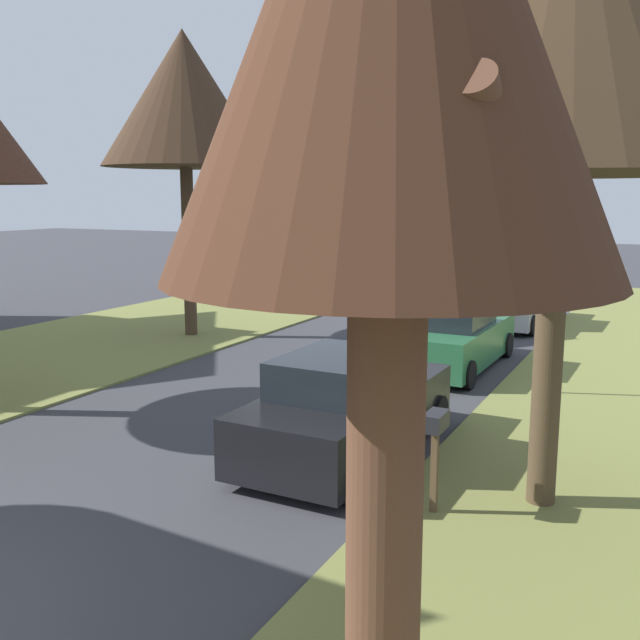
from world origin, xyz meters
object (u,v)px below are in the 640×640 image
(parked_sedan_silver, at_px, (514,301))
(parked_sedan_white, at_px, (544,278))
(street_tree_right_mid_a, at_px, (568,15))
(parked_sedan_black, at_px, (347,408))
(parked_sedan_green, at_px, (452,337))
(curbside_mailbox, at_px, (435,433))
(stop_sign_far, at_px, (550,285))
(street_tree_left_mid_b, at_px, (184,100))
(street_tree_right_near, at_px, (393,6))

(parked_sedan_silver, xyz_separation_m, parked_sedan_white, (-0.20, 6.67, 0.00))
(street_tree_right_mid_a, relative_size, parked_sedan_black, 1.74)
(parked_sedan_green, height_order, curbside_mailbox, parked_sedan_green)
(stop_sign_far, xyz_separation_m, street_tree_left_mid_b, (-9.90, 1.74, 4.22))
(street_tree_right_mid_a, distance_m, street_tree_left_mid_b, 12.84)
(street_tree_right_mid_a, height_order, curbside_mailbox, street_tree_right_mid_a)
(street_tree_left_mid_b, distance_m, parked_sedan_white, 15.70)
(stop_sign_far, bearing_deg, street_tree_left_mid_b, 170.05)
(street_tree_right_mid_a, bearing_deg, street_tree_right_near, -93.40)
(street_tree_right_near, bearing_deg, parked_sedan_silver, 98.88)
(parked_sedan_white, bearing_deg, curbside_mailbox, -84.10)
(street_tree_right_mid_a, relative_size, parked_sedan_green, 1.74)
(street_tree_right_near, relative_size, street_tree_left_mid_b, 0.84)
(parked_sedan_silver, bearing_deg, street_tree_left_mid_b, -142.53)
(parked_sedan_green, bearing_deg, parked_sedan_black, -88.52)
(street_tree_right_near, bearing_deg, street_tree_left_mid_b, 131.62)
(parked_sedan_green, bearing_deg, stop_sign_far, -30.79)
(stop_sign_far, relative_size, parked_sedan_green, 0.67)
(parked_sedan_black, xyz_separation_m, parked_sedan_white, (-0.26, 19.01, 0.00))
(parked_sedan_black, bearing_deg, street_tree_right_near, -63.10)
(street_tree_right_mid_a, relative_size, curbside_mailbox, 6.09)
(street_tree_right_near, height_order, parked_sedan_black, street_tree_right_near)
(street_tree_right_mid_a, height_order, parked_sedan_green, street_tree_right_mid_a)
(parked_sedan_black, xyz_separation_m, parked_sedan_green, (-0.16, 6.08, 0.00))
(parked_sedan_black, xyz_separation_m, curbside_mailbox, (1.85, -1.48, 0.33))
(stop_sign_far, height_order, parked_sedan_green, stop_sign_far)
(curbside_mailbox, bearing_deg, stop_sign_far, 87.29)
(street_tree_right_near, bearing_deg, curbside_mailbox, 102.44)
(parked_sedan_white, relative_size, curbside_mailbox, 3.49)
(street_tree_left_mid_b, xyz_separation_m, parked_sedan_black, (7.76, -6.44, -5.68))
(parked_sedan_green, xyz_separation_m, curbside_mailbox, (2.01, -7.55, 0.33))
(street_tree_right_near, distance_m, street_tree_right_mid_a, 4.85)
(street_tree_right_mid_a, height_order, parked_sedan_silver, street_tree_right_mid_a)
(parked_sedan_green, bearing_deg, parked_sedan_silver, 89.09)
(street_tree_right_mid_a, relative_size, parked_sedan_white, 1.74)
(parked_sedan_white, bearing_deg, parked_sedan_green, -89.53)
(parked_sedan_green, distance_m, parked_sedan_white, 12.93)
(street_tree_left_mid_b, height_order, parked_sedan_black, street_tree_left_mid_b)
(parked_sedan_black, distance_m, curbside_mailbox, 2.39)
(parked_sedan_white, bearing_deg, stop_sign_far, -80.44)
(parked_sedan_green, bearing_deg, street_tree_right_near, -75.92)
(street_tree_left_mid_b, bearing_deg, parked_sedan_green, -2.75)
(stop_sign_far, distance_m, parked_sedan_silver, 8.08)
(stop_sign_far, bearing_deg, parked_sedan_silver, 106.10)
(stop_sign_far, bearing_deg, street_tree_right_near, -86.82)
(street_tree_right_near, bearing_deg, parked_sedan_green, 104.08)
(parked_sedan_white, bearing_deg, parked_sedan_black, -89.21)
(street_tree_left_mid_b, bearing_deg, parked_sedan_white, 59.20)
(street_tree_left_mid_b, bearing_deg, street_tree_right_near, -48.38)
(street_tree_right_mid_a, height_order, parked_sedan_white, street_tree_right_mid_a)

